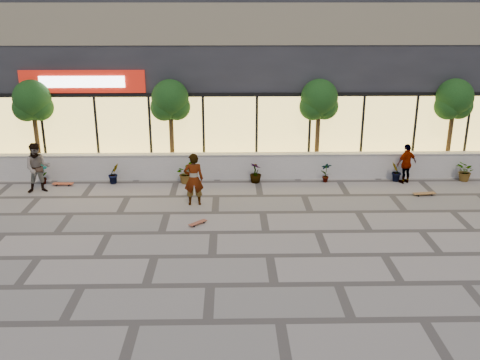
{
  "coord_description": "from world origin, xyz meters",
  "views": [
    {
      "loc": [
        -1.11,
        -13.67,
        6.88
      ],
      "look_at": [
        -0.79,
        2.9,
        1.3
      ],
      "focal_mm": 40.0,
      "sensor_mm": 36.0,
      "label": 1
    }
  ],
  "objects_px": {
    "tree_west": "(32,103)",
    "tree_midwest": "(170,103)",
    "tree_mideast": "(319,102)",
    "skater_right_near": "(407,164)",
    "skateboard_left": "(63,184)",
    "tree_east": "(454,102)",
    "skater_left": "(38,168)",
    "skateboard_right_near": "(424,193)",
    "skateboard_center": "(198,223)",
    "skater_center": "(194,179)"
  },
  "relations": [
    {
      "from": "skater_center",
      "to": "skater_left",
      "type": "distance_m",
      "value": 6.07
    },
    {
      "from": "skater_right_near",
      "to": "skateboard_right_near",
      "type": "height_order",
      "value": "skater_right_near"
    },
    {
      "from": "tree_midwest",
      "to": "skater_left",
      "type": "distance_m",
      "value": 5.65
    },
    {
      "from": "tree_east",
      "to": "skater_left",
      "type": "distance_m",
      "value": 16.57
    },
    {
      "from": "tree_mideast",
      "to": "skateboard_right_near",
      "type": "xyz_separation_m",
      "value": [
        3.6,
        -2.89,
        -2.9
      ]
    },
    {
      "from": "skater_left",
      "to": "tree_east",
      "type": "bearing_deg",
      "value": -6.92
    },
    {
      "from": "tree_midwest",
      "to": "skateboard_right_near",
      "type": "distance_m",
      "value": 10.43
    },
    {
      "from": "tree_mideast",
      "to": "skater_right_near",
      "type": "relative_size",
      "value": 2.47
    },
    {
      "from": "skateboard_left",
      "to": "tree_midwest",
      "type": "bearing_deg",
      "value": 21.58
    },
    {
      "from": "skater_center",
      "to": "skater_left",
      "type": "xyz_separation_m",
      "value": [
        -5.9,
        1.42,
        0.01
      ]
    },
    {
      "from": "skater_left",
      "to": "skateboard_right_near",
      "type": "xyz_separation_m",
      "value": [
        14.39,
        -0.68,
        -0.87
      ]
    },
    {
      "from": "tree_east",
      "to": "skater_right_near",
      "type": "xyz_separation_m",
      "value": [
        -2.17,
        -1.4,
        -2.19
      ]
    },
    {
      "from": "tree_midwest",
      "to": "skater_left",
      "type": "xyz_separation_m",
      "value": [
        -4.79,
        -2.21,
        -2.03
      ]
    },
    {
      "from": "tree_midwest",
      "to": "skater_center",
      "type": "distance_m",
      "value": 4.31
    },
    {
      "from": "tree_east",
      "to": "tree_midwest",
      "type": "bearing_deg",
      "value": 180.0
    },
    {
      "from": "skateboard_right_near",
      "to": "skater_center",
      "type": "bearing_deg",
      "value": 177.94
    },
    {
      "from": "tree_east",
      "to": "skateboard_right_near",
      "type": "height_order",
      "value": "tree_east"
    },
    {
      "from": "tree_west",
      "to": "skater_left",
      "type": "height_order",
      "value": "tree_west"
    },
    {
      "from": "skateboard_left",
      "to": "tree_east",
      "type": "bearing_deg",
      "value": 7.2
    },
    {
      "from": "skater_left",
      "to": "skateboard_right_near",
      "type": "distance_m",
      "value": 14.43
    },
    {
      "from": "skater_left",
      "to": "tree_west",
      "type": "bearing_deg",
      "value": 93.16
    },
    {
      "from": "skater_right_near",
      "to": "skateboard_left",
      "type": "xyz_separation_m",
      "value": [
        -13.49,
        -0.1,
        -0.71
      ]
    },
    {
      "from": "tree_west",
      "to": "tree_mideast",
      "type": "relative_size",
      "value": 1.0
    },
    {
      "from": "tree_east",
      "to": "skater_right_near",
      "type": "bearing_deg",
      "value": -147.14
    },
    {
      "from": "tree_west",
      "to": "skateboard_center",
      "type": "relative_size",
      "value": 6.38
    },
    {
      "from": "skater_center",
      "to": "skateboard_left",
      "type": "distance_m",
      "value": 5.74
    },
    {
      "from": "tree_west",
      "to": "tree_midwest",
      "type": "height_order",
      "value": "same"
    },
    {
      "from": "tree_mideast",
      "to": "skater_right_near",
      "type": "bearing_deg",
      "value": -22.79
    },
    {
      "from": "tree_mideast",
      "to": "skateboard_center",
      "type": "bearing_deg",
      "value": -130.57
    },
    {
      "from": "tree_west",
      "to": "skater_right_near",
      "type": "bearing_deg",
      "value": -5.39
    },
    {
      "from": "skateboard_center",
      "to": "skateboard_right_near",
      "type": "xyz_separation_m",
      "value": [
        8.26,
        2.56,
        0.02
      ]
    },
    {
      "from": "tree_mideast",
      "to": "skateboard_left",
      "type": "relative_size",
      "value": 4.82
    },
    {
      "from": "tree_west",
      "to": "tree_mideast",
      "type": "distance_m",
      "value": 11.5
    },
    {
      "from": "tree_midwest",
      "to": "tree_mideast",
      "type": "distance_m",
      "value": 6.0
    },
    {
      "from": "tree_east",
      "to": "skateboard_left",
      "type": "xyz_separation_m",
      "value": [
        -15.65,
        -1.5,
        -2.9
      ]
    },
    {
      "from": "tree_east",
      "to": "skateboard_left",
      "type": "height_order",
      "value": "tree_east"
    },
    {
      "from": "skater_right_near",
      "to": "skateboard_right_near",
      "type": "bearing_deg",
      "value": 75.42
    },
    {
      "from": "tree_west",
      "to": "skater_center",
      "type": "height_order",
      "value": "tree_west"
    },
    {
      "from": "skater_center",
      "to": "skateboard_right_near",
      "type": "bearing_deg",
      "value": -179.76
    },
    {
      "from": "tree_west",
      "to": "tree_east",
      "type": "distance_m",
      "value": 17.0
    },
    {
      "from": "skater_center",
      "to": "skateboard_center",
      "type": "relative_size",
      "value": 3.06
    },
    {
      "from": "skater_right_near",
      "to": "skateboard_center",
      "type": "xyz_separation_m",
      "value": [
        -7.99,
        -4.05,
        -0.72
      ]
    },
    {
      "from": "skateboard_right_near",
      "to": "skater_left",
      "type": "bearing_deg",
      "value": 170.27
    },
    {
      "from": "tree_mideast",
      "to": "skater_right_near",
      "type": "height_order",
      "value": "tree_mideast"
    },
    {
      "from": "skater_center",
      "to": "skater_left",
      "type": "relative_size",
      "value": 0.99
    },
    {
      "from": "skater_center",
      "to": "skateboard_right_near",
      "type": "xyz_separation_m",
      "value": [
        8.48,
        0.74,
        -0.86
      ]
    },
    {
      "from": "tree_midwest",
      "to": "skater_left",
      "type": "height_order",
      "value": "tree_midwest"
    },
    {
      "from": "skater_center",
      "to": "skater_left",
      "type": "height_order",
      "value": "skater_left"
    },
    {
      "from": "skateboard_right_near",
      "to": "tree_mideast",
      "type": "bearing_deg",
      "value": 134.19
    },
    {
      "from": "tree_midwest",
      "to": "skateboard_right_near",
      "type": "height_order",
      "value": "tree_midwest"
    }
  ]
}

